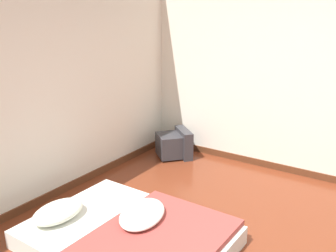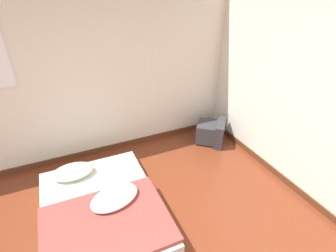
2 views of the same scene
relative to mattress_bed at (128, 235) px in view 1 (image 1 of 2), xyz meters
name	(u,v)px [view 1 (image 1 of 2)]	position (x,y,z in m)	size (l,w,h in m)	color
wall_back	(9,90)	(-0.12, 1.33, 1.17)	(7.40, 0.08, 2.60)	silver
mattress_bed	(128,235)	(0.00, 0.00, 0.00)	(1.32, 1.74, 0.32)	silver
crt_tv	(175,144)	(2.03, 0.82, 0.07)	(0.61, 0.61, 0.39)	#333338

